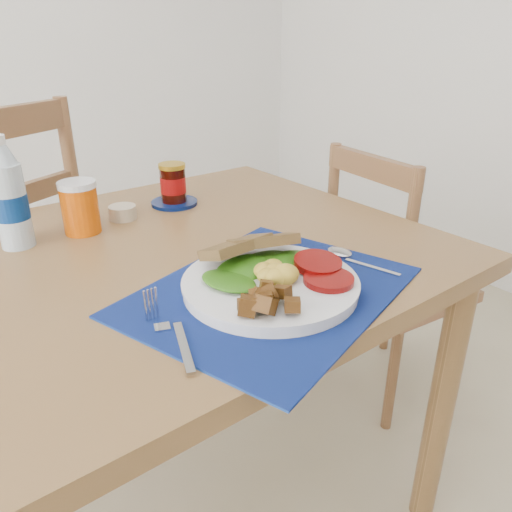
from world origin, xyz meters
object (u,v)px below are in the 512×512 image
(juice_glass, at_px, (80,209))
(breakfast_plate, at_px, (269,281))
(chair_end, at_px, (387,252))
(water_bottle, at_px, (10,199))
(jam_on_saucer, at_px, (173,187))

(juice_glass, bearing_deg, breakfast_plate, -72.92)
(chair_end, distance_m, water_bottle, 1.06)
(water_bottle, bearing_deg, chair_end, -11.24)
(chair_end, relative_size, jam_on_saucer, 8.70)
(breakfast_plate, bearing_deg, water_bottle, 125.94)
(breakfast_plate, xyz_separation_m, juice_glass, (-0.15, 0.48, 0.03))
(jam_on_saucer, bearing_deg, breakfast_plate, -101.87)
(juice_glass, bearing_deg, chair_end, -12.49)
(water_bottle, bearing_deg, juice_glass, -3.08)
(jam_on_saucer, bearing_deg, juice_glass, -170.21)
(chair_end, bearing_deg, breakfast_plate, 118.71)
(breakfast_plate, height_order, jam_on_saucer, jam_on_saucer)
(chair_end, bearing_deg, jam_on_saucer, 75.58)
(jam_on_saucer, bearing_deg, water_bottle, -174.61)
(breakfast_plate, relative_size, jam_on_saucer, 2.53)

